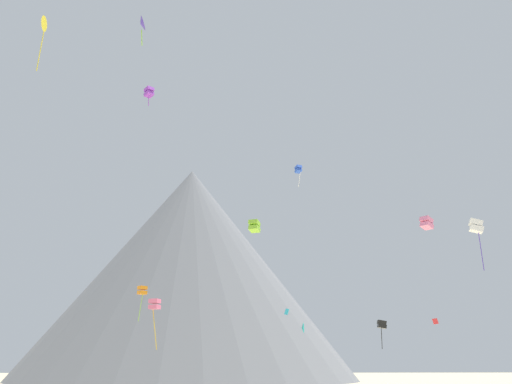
{
  "coord_description": "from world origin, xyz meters",
  "views": [
    {
      "loc": [
        -0.81,
        -30.23,
        3.97
      ],
      "look_at": [
        2.84,
        46.37,
        25.53
      ],
      "focal_mm": 42.39,
      "sensor_mm": 36.0,
      "label": 1
    }
  ],
  "objects": [
    {
      "name": "kite_teal_low",
      "position": [
        9.19,
        50.63,
        8.23
      ],
      "size": [
        0.59,
        1.43,
        1.4
      ],
      "rotation": [
        0.0,
        0.0,
        4.48
      ],
      "color": "teal"
    },
    {
      "name": "kite_red_low",
      "position": [
        27.24,
        51.34,
        9.18
      ],
      "size": [
        0.96,
        0.53,
        0.85
      ],
      "rotation": [
        0.0,
        0.0,
        5.93
      ],
      "color": "red"
    },
    {
      "name": "kite_lime_mid",
      "position": [
        2.4,
        41.4,
        19.82
      ],
      "size": [
        1.57,
        1.62,
        1.5
      ],
      "rotation": [
        0.0,
        0.0,
        5.85
      ],
      "color": "#8CD133"
    },
    {
      "name": "kite_yellow_high",
      "position": [
        -18.57,
        21.42,
        34.68
      ],
      "size": [
        0.36,
        1.52,
        5.77
      ],
      "rotation": [
        0.0,
        0.0,
        4.66
      ],
      "color": "yellow"
    },
    {
      "name": "kite_indigo_high",
      "position": [
        -9.05,
        19.88,
        34.17
      ],
      "size": [
        0.83,
        1.47,
        2.97
      ],
      "rotation": [
        0.0,
        0.0,
        4.79
      ],
      "color": "#5138B2"
    },
    {
      "name": "kite_cyan_low",
      "position": [
        7.41,
        53.59,
        10.55
      ],
      "size": [
        0.67,
        0.56,
        0.93
      ],
      "rotation": [
        0.0,
        0.0,
        1.43
      ],
      "color": "#33BCDB"
    },
    {
      "name": "kite_blue_high",
      "position": [
        8.19,
        43.6,
        27.84
      ],
      "size": [
        0.99,
        1.02,
        2.91
      ],
      "rotation": [
        0.0,
        0.0,
        3.58
      ],
      "color": "blue"
    },
    {
      "name": "kite_violet_high",
      "position": [
        -12.29,
        49.35,
        40.97
      ],
      "size": [
        1.57,
        1.58,
        2.85
      ],
      "rotation": [
        0.0,
        0.0,
        3.87
      ],
      "color": "purple"
    },
    {
      "name": "kite_black_low",
      "position": [
        19.76,
        50.65,
        8.69
      ],
      "size": [
        1.2,
        1.14,
        3.76
      ],
      "rotation": [
        0.0,
        0.0,
        1.51
      ],
      "color": "black"
    },
    {
      "name": "kite_white_mid",
      "position": [
        26.78,
        34.14,
        18.45
      ],
      "size": [
        1.77,
        1.68,
        5.82
      ],
      "rotation": [
        0.0,
        0.0,
        4.47
      ],
      "color": "white"
    },
    {
      "name": "kite_rainbow_low",
      "position": [
        -8.21,
        32.91,
        9.57
      ],
      "size": [
        1.25,
        1.24,
        5.07
      ],
      "rotation": [
        0.0,
        0.0,
        4.34
      ],
      "color": "#E5668C"
    },
    {
      "name": "kite_orange_low",
      "position": [
        -12.71,
        55.69,
        13.55
      ],
      "size": [
        1.49,
        1.49,
        4.88
      ],
      "rotation": [
        0.0,
        0.0,
        5.36
      ],
      "color": "orange"
    },
    {
      "name": "rock_massif",
      "position": [
        -9.31,
        105.77,
        22.89
      ],
      "size": [
        100.95,
        100.95,
        47.07
      ],
      "color": "slate",
      "rests_on": "ground_plane"
    },
    {
      "name": "kite_pink_mid",
      "position": [
        18.81,
        27.12,
        17.17
      ],
      "size": [
        1.43,
        1.41,
        1.27
      ],
      "rotation": [
        0.0,
        0.0,
        5.36
      ],
      "color": "pink"
    }
  ]
}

